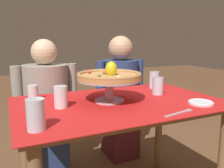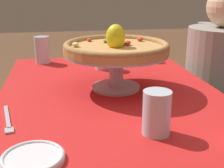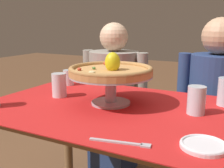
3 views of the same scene
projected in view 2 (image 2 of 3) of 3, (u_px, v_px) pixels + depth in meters
The scene contains 10 objects.
dining_table at pixel (111, 122), 1.17m from camera, with size 1.28×0.83×0.76m.
pizza_stand at pixel (116, 64), 1.17m from camera, with size 0.40×0.40×0.14m.
pizza at pixel (116, 47), 1.15m from camera, with size 0.40×0.40×0.11m.
water_glass_front_left at pixel (42, 52), 1.58m from camera, with size 0.08×0.08×0.14m.
water_glass_side_left at pixel (103, 58), 1.47m from camera, with size 0.08×0.08×0.13m.
water_glass_side_right at pixel (157, 116), 0.82m from camera, with size 0.08×0.08×0.12m.
water_glass_back_left at pixel (146, 53), 1.63m from camera, with size 0.07×0.07×0.10m.
side_plate at pixel (33, 158), 0.70m from camera, with size 0.15×0.15×0.02m.
dinner_fork at pixel (8, 120), 0.91m from camera, with size 0.20×0.06×0.01m.
diner_left at pixel (217, 100), 1.63m from camera, with size 0.52×0.36×1.15m.
Camera 2 is at (1.06, -0.18, 1.15)m, focal length 48.91 mm.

